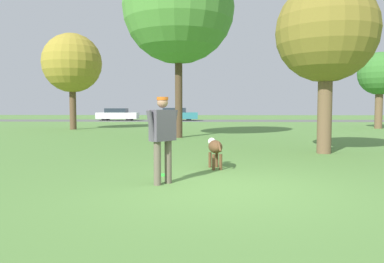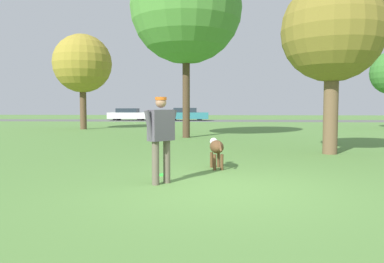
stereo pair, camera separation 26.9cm
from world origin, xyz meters
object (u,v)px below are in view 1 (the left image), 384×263
Objects in this scene: tree_near_right at (326,33)px; parked_car_teal at (176,114)px; tree_far_right at (380,74)px; tree_far_left at (72,63)px; dog at (215,148)px; person at (163,133)px; tree_mid_center at (179,8)px; parked_car_white at (117,115)px; frisbee at (163,175)px.

tree_near_right reaches higher than parked_car_teal.
tree_far_left reaches higher than tree_far_right.
dog is at bearing -139.02° from tree_near_right.
tree_mid_center is (-0.46, 10.39, 4.91)m from person.
person is 0.37× the size of parked_car_white.
tree_far_right is (12.15, 17.32, 3.51)m from frisbee.
tree_mid_center is 23.76m from parked_car_white.
frisbee is at bearing -87.76° from tree_mid_center.
tree_mid_center is at bearing -86.25° from parked_car_teal.
tree_near_right is at bearing -77.44° from parked_car_teal.
tree_far_right is 24.99m from parked_car_white.
tree_far_right is at bearing -34.69° from parked_car_white.
tree_far_right is (12.05, 18.19, 2.59)m from person.
dog is 20.02m from tree_far_right.
tree_far_left is at bearing -87.15° from parked_car_white.
tree_near_right is at bearing -49.76° from tree_mid_center.
tree_mid_center is (7.10, -6.11, 1.73)m from tree_far_left.
parked_car_white is 0.93× the size of parked_car_teal.
tree_near_right reaches higher than frisbee.
tree_mid_center is 1.84× the size of parked_car_teal.
frisbee is at bearing -125.05° from tree_far_right.
tree_mid_center reaches higher than person.
parked_car_teal is (5.21, 15.43, -3.47)m from tree_far_left.
person is at bearing -132.70° from tree_near_right.
tree_far_right is 1.09× the size of parked_car_teal.
frisbee is 0.06× the size of parked_car_teal.
tree_mid_center is at bearing 44.19° from person.
frisbee is 31.14m from parked_car_teal.
frisbee is (-0.09, 0.87, -0.93)m from person.
person reaches higher than frisbee.
tree_far_left is 16.76m from tree_near_right.
frisbee is 11.17m from tree_mid_center.
tree_mid_center is (-1.45, 8.60, 5.38)m from dog.
tree_mid_center is 1.63× the size of tree_near_right.
frisbee is 0.05× the size of tree_near_right.
tree_far_left is 1.16× the size of tree_near_right.
tree_mid_center reaches higher than parked_car_white.
person is at bearing -83.96° from frisbee.
person reaches higher than dog.
dog reaches higher than frisbee.
tree_near_right is (3.36, 2.92, 3.12)m from dog.
parked_car_teal is (6.12, -0.21, 0.02)m from parked_car_white.
frisbee is 17.80m from tree_far_left.
person reaches higher than parked_car_teal.
tree_far_right is 19.70m from tree_far_left.
tree_far_left is 0.71× the size of tree_mid_center.
tree_mid_center reaches higher than tree_far_left.
tree_far_left is (-7.47, 15.62, 4.11)m from frisbee.
parked_car_teal reaches higher than frisbee.
tree_near_right is at bearing -60.09° from dog.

